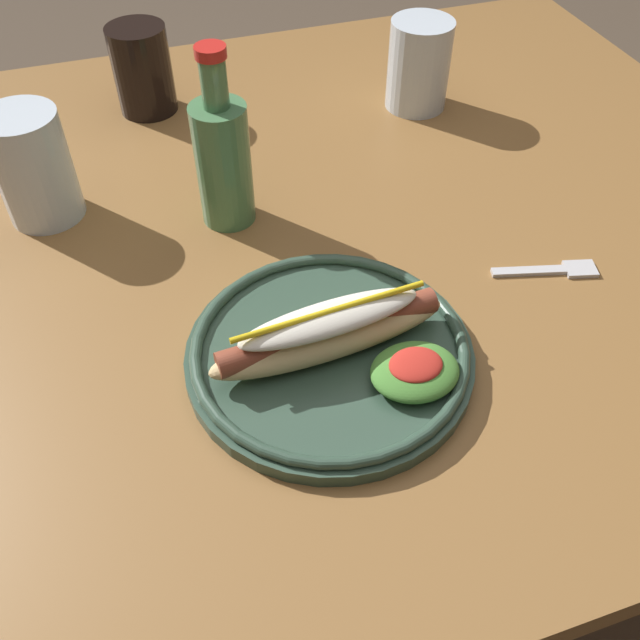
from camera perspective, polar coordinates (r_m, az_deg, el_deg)
The scene contains 8 objects.
ground_plane at distance 1.45m, azimuth 0.04°, elevation -15.40°, with size 8.00×8.00×0.00m, color brown.
dining_table at distance 0.93m, azimuth 0.06°, elevation 3.98°, with size 1.26×1.05×0.74m.
hot_dog_plate at distance 0.68m, azimuth 1.16°, elevation -2.37°, with size 0.29×0.29×0.08m.
fork at distance 0.83m, azimuth 18.63°, elevation 3.91°, with size 0.12×0.05×0.00m.
soda_cup at distance 1.09m, azimuth -14.40°, elevation 19.32°, with size 0.08×0.08×0.12m, color black.
water_cup at distance 0.90m, azimuth -22.53°, elevation 11.55°, with size 0.09×0.09×0.14m, color silver.
extra_cup at distance 1.08m, azimuth 8.13°, elevation 20.07°, with size 0.09×0.09×0.13m, color silver.
glass_bottle at distance 0.83m, azimuth -7.99°, elevation 13.04°, with size 0.07×0.07×0.22m.
Camera 1 is at (-0.22, -0.65, 1.27)m, focal length 38.90 mm.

